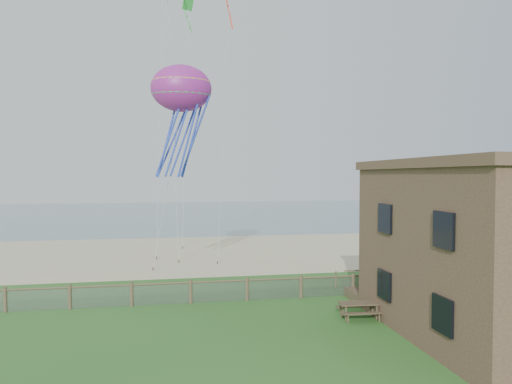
% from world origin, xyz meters
% --- Properties ---
extents(ground, '(160.00, 160.00, 0.00)m').
position_xyz_m(ground, '(0.00, 0.00, 0.00)').
color(ground, '#275B1F').
rests_on(ground, ground).
extents(sand_beach, '(72.00, 20.00, 0.02)m').
position_xyz_m(sand_beach, '(0.00, 22.00, 0.00)').
color(sand_beach, '#C8BA90').
rests_on(sand_beach, ground).
extents(ocean, '(160.00, 68.00, 0.02)m').
position_xyz_m(ocean, '(0.00, 66.00, 0.00)').
color(ocean, slate).
rests_on(ocean, ground).
extents(chainlink_fence, '(36.20, 0.20, 1.25)m').
position_xyz_m(chainlink_fence, '(0.00, 6.00, 0.55)').
color(chainlink_fence, brown).
rests_on(chainlink_fence, ground).
extents(motel_deck, '(15.00, 2.00, 0.50)m').
position_xyz_m(motel_deck, '(13.00, 5.00, 0.25)').
color(motel_deck, brown).
rests_on(motel_deck, ground).
extents(picnic_table, '(1.98, 1.55, 0.80)m').
position_xyz_m(picnic_table, '(4.71, 2.04, 0.40)').
color(picnic_table, brown).
rests_on(picnic_table, ground).
extents(octopus_kite, '(4.21, 3.39, 7.66)m').
position_xyz_m(octopus_kite, '(-3.33, 11.86, 10.34)').
color(octopus_kite, '#F92738').
extents(kite_red, '(2.13, 2.11, 2.76)m').
position_xyz_m(kite_red, '(-0.12, 12.39, 18.32)').
color(kite_red, '#F23F2A').
extents(kite_green, '(1.77, 2.05, 2.68)m').
position_xyz_m(kite_green, '(-2.61, 20.28, 20.08)').
color(kite_green, green).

